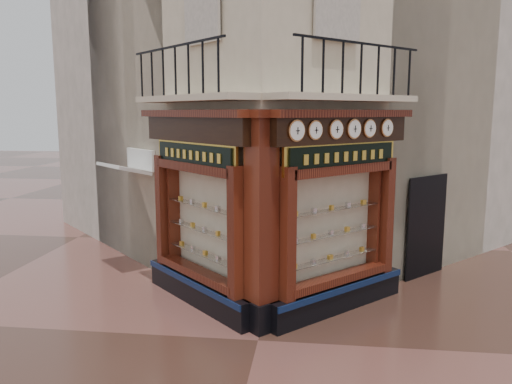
# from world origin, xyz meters

# --- Properties ---
(ground) EXTENTS (80.00, 80.00, 0.00)m
(ground) POSITION_xyz_m (0.00, 0.00, 0.00)
(ground) COLOR #44281F
(ground) RESTS_ON ground
(main_building) EXTENTS (11.31, 11.31, 12.00)m
(main_building) POSITION_xyz_m (0.00, 6.16, 6.00)
(main_building) COLOR beige
(main_building) RESTS_ON ground
(neighbour_left) EXTENTS (11.31, 11.31, 11.00)m
(neighbour_left) POSITION_xyz_m (-2.47, 8.63, 5.50)
(neighbour_left) COLOR beige
(neighbour_left) RESTS_ON ground
(neighbour_right) EXTENTS (11.31, 11.31, 11.00)m
(neighbour_right) POSITION_xyz_m (2.47, 8.63, 5.50)
(neighbour_right) COLOR beige
(neighbour_right) RESTS_ON ground
(shopfront_left) EXTENTS (2.86, 2.86, 3.98)m
(shopfront_left) POSITION_xyz_m (-1.41, 1.57, 1.98)
(shopfront_left) COLOR black
(shopfront_left) RESTS_ON ground
(shopfront_right) EXTENTS (2.86, 2.86, 3.98)m
(shopfront_right) POSITION_xyz_m (1.41, 1.57, 1.98)
(shopfront_right) COLOR black
(shopfront_right) RESTS_ON ground
(corner_pilaster) EXTENTS (0.85, 0.85, 3.98)m
(corner_pilaster) POSITION_xyz_m (0.00, 0.50, 1.95)
(corner_pilaster) COLOR black
(corner_pilaster) RESTS_ON ground
(balcony) EXTENTS (5.94, 2.97, 1.03)m
(balcony) POSITION_xyz_m (0.00, 1.49, 4.22)
(balcony) COLOR beige
(balcony) RESTS_ON ground
(clock_a) EXTENTS (0.30, 0.30, 0.38)m
(clock_a) POSITION_xyz_m (0.60, 0.50, 3.62)
(clock_a) COLOR #BB733E
(clock_a) RESTS_ON ground
(clock_b) EXTENTS (0.28, 0.28, 0.35)m
(clock_b) POSITION_xyz_m (0.92, 0.81, 3.62)
(clock_b) COLOR #BB733E
(clock_b) RESTS_ON ground
(clock_c) EXTENTS (0.29, 0.29, 0.36)m
(clock_c) POSITION_xyz_m (1.30, 1.19, 3.62)
(clock_c) COLOR #BB733E
(clock_c) RESTS_ON ground
(clock_d) EXTENTS (0.31, 0.31, 0.38)m
(clock_d) POSITION_xyz_m (1.64, 1.54, 3.62)
(clock_d) COLOR #BB733E
(clock_d) RESTS_ON ground
(clock_e) EXTENTS (0.29, 0.29, 0.36)m
(clock_e) POSITION_xyz_m (1.97, 1.86, 3.62)
(clock_e) COLOR #BB733E
(clock_e) RESTS_ON ground
(clock_f) EXTENTS (0.29, 0.29, 0.37)m
(clock_f) POSITION_xyz_m (2.35, 2.25, 3.62)
(clock_f) COLOR #BB733E
(clock_f) RESTS_ON ground
(awning) EXTENTS (1.59, 1.59, 0.28)m
(awning) POSITION_xyz_m (-3.71, 3.50, 0.00)
(awning) COLOR silver
(awning) RESTS_ON ground
(signboard_left) EXTENTS (2.08, 2.08, 0.56)m
(signboard_left) POSITION_xyz_m (-1.46, 1.51, 3.10)
(signboard_left) COLOR gold
(signboard_left) RESTS_ON ground
(signboard_right) EXTENTS (2.18, 2.18, 0.59)m
(signboard_right) POSITION_xyz_m (1.46, 1.51, 3.10)
(signboard_right) COLOR gold
(signboard_right) RESTS_ON ground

